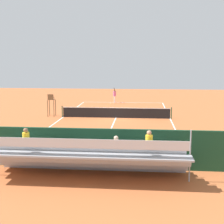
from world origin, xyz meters
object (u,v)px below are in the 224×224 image
Objects in this scene: tennis_net at (116,113)px; equipment_bag at (99,160)px; tennis_racket at (111,103)px; courtside_bench at (128,153)px; tennis_ball_far at (108,104)px; tennis_ball_near at (111,105)px; tennis_player at (115,95)px; bleacher_stand at (90,157)px; umpire_chair at (51,103)px.

tennis_net is 13.40m from equipment_bag.
equipment_bag is 1.58× the size of tennis_racket.
courtside_bench reaches higher than tennis_racket.
courtside_bench is at bearing -175.15° from equipment_bag.
tennis_net is 11.44× the size of equipment_bag.
courtside_bench is 27.27× the size of tennis_ball_far.
tennis_ball_near is at bearing -82.27° from courtside_bench.
courtside_bench is at bearing 97.70° from tennis_racket.
tennis_racket is 1.74m from tennis_ball_near.
tennis_ball_far is (0.67, 1.72, -0.98)m from tennis_player.
bleacher_stand is (-0.04, 15.32, 0.43)m from tennis_net.
tennis_player is at bearing -84.49° from tennis_net.
tennis_ball_far is (-4.52, -8.57, -1.28)m from umpire_chair.
umpire_chair is at bearing 64.38° from tennis_racket.
bleacher_stand reaches higher than tennis_racket.
tennis_net is at bearing 100.82° from tennis_ball_far.
tennis_racket is (1.48, -10.08, -0.49)m from tennis_net.
equipment_bag is at bearing 90.70° from tennis_net.
tennis_ball_near is (2.93, -21.63, -0.53)m from courtside_bench.
tennis_net is 5.72× the size of courtside_bench.
umpire_chair reaches higher than tennis_player.
tennis_ball_near is at bearing 97.37° from tennis_racket.
umpire_chair reaches higher than equipment_bag.
tennis_racket is (1.52, -25.40, -0.92)m from bleacher_stand.
courtside_bench is 23.96m from tennis_player.
tennis_player reaches higher than tennis_racket.
tennis_racket is at bearing -81.65° from tennis_net.
umpire_chair is at bearing -68.16° from bleacher_stand.
tennis_player is 2.40m from tennis_ball_near.
tennis_ball_far is (3.36, -22.08, -0.53)m from courtside_bench.
umpire_chair is 9.77m from tennis_ball_far.
tennis_net is 10.20m from tennis_racket.
tennis_racket is at bearing -82.63° from tennis_ball_near.
tennis_racket is (3.16, -23.35, -0.54)m from courtside_bench.
equipment_bag is 13.64× the size of tennis_ball_near.
tennis_player reaches higher than courtside_bench.
bleacher_stand reaches higher than tennis_player.
tennis_ball_near is (1.26, -8.36, -0.47)m from tennis_net.
umpire_chair is at bearing 62.20° from tennis_ball_far.
tennis_ball_near is 1.00× the size of tennis_ball_far.
courtside_bench is at bearing 96.45° from tennis_player.
equipment_bag is 23.54m from tennis_racket.
bleacher_stand reaches higher than tennis_ball_near.
umpire_chair is 32.42× the size of tennis_ball_near.
bleacher_stand is at bearing 92.33° from tennis_player.
tennis_player reaches higher than tennis_ball_far.
tennis_net is 156.06× the size of tennis_ball_near.
umpire_chair is 15.66m from courtside_bench.
tennis_ball_far reaches higher than tennis_racket.
tennis_racket is at bearing -99.03° from tennis_ball_far.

